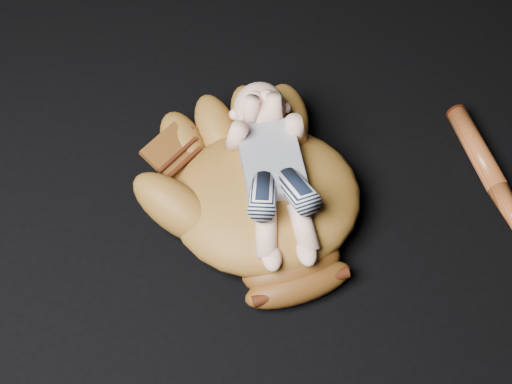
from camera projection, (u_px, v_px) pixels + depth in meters
baseball_glove at (266, 193)px, 1.38m from camera, size 0.62×0.66×0.17m
newborn_baby at (274, 171)px, 1.33m from camera, size 0.25×0.43×0.16m
baseball_bat at (504, 199)px, 1.44m from camera, size 0.17×0.47×0.04m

